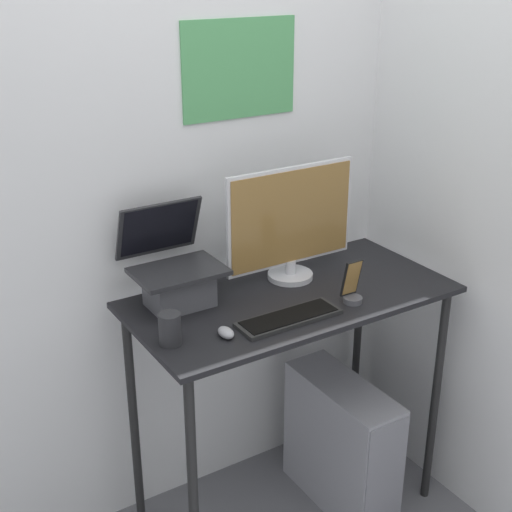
% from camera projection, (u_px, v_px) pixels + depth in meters
% --- Properties ---
extents(wall_back, '(6.00, 0.06, 2.60)m').
position_uv_depth(wall_back, '(237.00, 176.00, 2.66)').
color(wall_back, silver).
rests_on(wall_back, ground_plane).
extents(wall_side_right, '(0.05, 6.00, 2.60)m').
position_uv_depth(wall_side_right, '(496.00, 193.00, 2.47)').
color(wall_side_right, silver).
rests_on(wall_side_right, ground_plane).
extents(desk, '(1.15, 0.57, 0.96)m').
position_uv_depth(desk, '(290.00, 325.00, 2.55)').
color(desk, black).
rests_on(desk, ground_plane).
extents(laptop, '(0.30, 0.29, 0.34)m').
position_uv_depth(laptop, '(176.00, 277.00, 2.41)').
color(laptop, '#4C4C51').
rests_on(laptop, desk).
extents(monitor, '(0.53, 0.17, 0.42)m').
position_uv_depth(monitor, '(291.00, 225.00, 2.56)').
color(monitor, silver).
rests_on(monitor, desk).
extents(keyboard, '(0.36, 0.12, 0.02)m').
position_uv_depth(keyboard, '(289.00, 318.00, 2.33)').
color(keyboard, black).
rests_on(keyboard, desk).
extents(mouse, '(0.04, 0.07, 0.03)m').
position_uv_depth(mouse, '(226.00, 333.00, 2.22)').
color(mouse, '#99999E').
rests_on(mouse, desk).
extents(cell_phone, '(0.07, 0.07, 0.16)m').
position_uv_depth(cell_phone, '(352.00, 289.00, 2.44)').
color(cell_phone, '#4C4C51').
rests_on(cell_phone, desk).
extents(computer_tower, '(0.19, 0.52, 0.55)m').
position_uv_depth(computer_tower, '(341.00, 444.00, 2.82)').
color(computer_tower, gray).
rests_on(computer_tower, ground_plane).
extents(mug, '(0.07, 0.07, 0.10)m').
position_uv_depth(mug, '(170.00, 329.00, 2.17)').
color(mug, '#262628').
rests_on(mug, desk).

